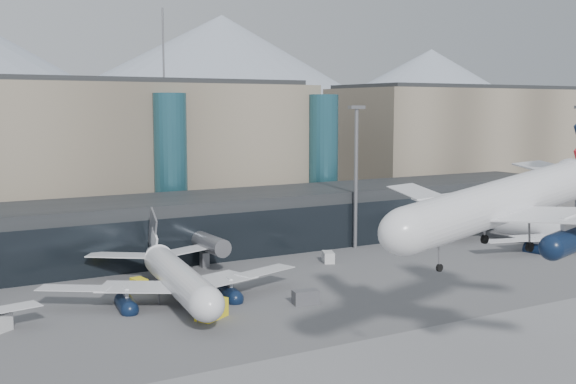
# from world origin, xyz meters

# --- Properties ---
(ground) EXTENTS (900.00, 900.00, 0.00)m
(ground) POSITION_xyz_m (0.00, 0.00, 0.00)
(ground) COLOR #515154
(ground) RESTS_ON ground
(concourse) EXTENTS (170.00, 27.00, 10.00)m
(concourse) POSITION_xyz_m (-0.02, 57.73, 4.97)
(concourse) COLOR black
(concourse) RESTS_ON ground
(terminal_east) EXTENTS (70.00, 30.00, 31.00)m
(terminal_east) POSITION_xyz_m (95.00, 90.00, 15.44)
(terminal_east) COLOR gray
(terminal_east) RESTS_ON ground
(teal_towers) EXTENTS (116.40, 19.40, 46.00)m
(teal_towers) POSITION_xyz_m (-14.99, 74.01, 14.01)
(teal_towers) COLOR #235664
(teal_towers) RESTS_ON ground
(lightmast_mid) EXTENTS (3.00, 1.20, 25.60)m
(lightmast_mid) POSITION_xyz_m (30.00, 48.00, 14.42)
(lightmast_mid) COLOR slate
(lightmast_mid) RESTS_ON ground
(hero_jet) EXTENTS (36.51, 36.38, 11.83)m
(hero_jet) POSITION_xyz_m (9.00, -8.40, 17.84)
(hero_jet) COLOR silver
(hero_jet) RESTS_ON ground
(jet_parked_mid) EXTENTS (36.32, 36.42, 11.81)m
(jet_parked_mid) POSITION_xyz_m (-10.98, 32.47, 4.47)
(jet_parked_mid) COLOR silver
(jet_parked_mid) RESTS_ON ground
(jet_parked_right) EXTENTS (34.94, 35.53, 11.46)m
(jet_parked_right) POSITION_xyz_m (60.67, 32.42, 4.33)
(jet_parked_right) COLOR silver
(jet_parked_right) RESTS_ON ground
(veh_b) EXTENTS (1.93, 2.83, 1.54)m
(veh_b) POSITION_xyz_m (-13.51, 38.95, 0.77)
(veh_b) COLOR yellow
(veh_b) RESTS_ON ground
(veh_c) EXTENTS (3.58, 2.36, 1.84)m
(veh_c) POSITION_xyz_m (2.56, 20.65, 0.92)
(veh_c) COLOR #4A4A4F
(veh_c) RESTS_ON ground
(veh_d) EXTENTS (2.74, 3.48, 1.76)m
(veh_d) POSITION_xyz_m (19.03, 40.21, 0.88)
(veh_d) COLOR beige
(veh_d) RESTS_ON ground
(veh_h) EXTENTS (4.63, 3.92, 2.27)m
(veh_h) POSITION_xyz_m (-10.54, 21.00, 1.13)
(veh_h) COLOR yellow
(veh_h) RESTS_ON ground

